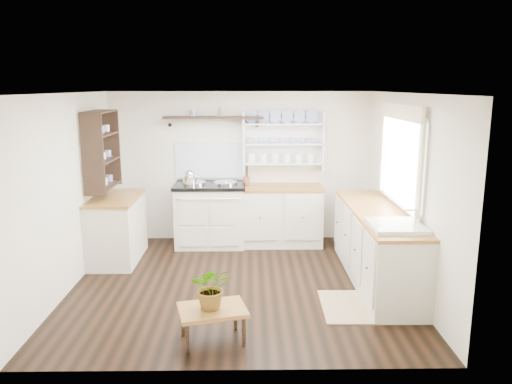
% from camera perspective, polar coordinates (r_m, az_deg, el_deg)
% --- Properties ---
extents(floor, '(4.00, 3.80, 0.01)m').
position_cam_1_polar(floor, '(6.23, -1.98, -10.44)').
color(floor, black).
rests_on(floor, ground).
extents(wall_back, '(4.00, 0.02, 2.30)m').
position_cam_1_polar(wall_back, '(7.75, -1.76, 2.90)').
color(wall_back, silver).
rests_on(wall_back, ground).
extents(wall_right, '(0.02, 3.80, 2.30)m').
position_cam_1_polar(wall_right, '(6.17, 16.84, 0.02)').
color(wall_right, silver).
rests_on(wall_right, ground).
extents(wall_left, '(0.02, 3.80, 2.30)m').
position_cam_1_polar(wall_left, '(6.26, -20.69, -0.09)').
color(wall_left, silver).
rests_on(wall_left, ground).
extents(ceiling, '(4.00, 3.80, 0.01)m').
position_cam_1_polar(ceiling, '(5.76, -2.14, 11.23)').
color(ceiling, white).
rests_on(ceiling, wall_back).
extents(window, '(0.08, 1.55, 1.22)m').
position_cam_1_polar(window, '(6.23, 16.21, 4.04)').
color(window, white).
rests_on(window, wall_right).
extents(aga_cooker, '(1.06, 0.74, 0.98)m').
position_cam_1_polar(aga_cooker, '(7.59, -5.23, -2.51)').
color(aga_cooker, beige).
rests_on(aga_cooker, floor).
extents(back_cabinets, '(1.27, 0.63, 0.90)m').
position_cam_1_polar(back_cabinets, '(7.61, 2.76, -2.58)').
color(back_cabinets, beige).
rests_on(back_cabinets, floor).
extents(right_cabinets, '(0.62, 2.43, 0.90)m').
position_cam_1_polar(right_cabinets, '(6.36, 13.60, -5.89)').
color(right_cabinets, beige).
rests_on(right_cabinets, floor).
extents(belfast_sink, '(0.55, 0.60, 0.45)m').
position_cam_1_polar(belfast_sink, '(5.57, 15.67, -4.91)').
color(belfast_sink, white).
rests_on(belfast_sink, right_cabinets).
extents(left_cabinets, '(0.62, 1.13, 0.90)m').
position_cam_1_polar(left_cabinets, '(7.16, -15.62, -3.97)').
color(left_cabinets, beige).
rests_on(left_cabinets, floor).
extents(plate_rack, '(1.20, 0.22, 0.90)m').
position_cam_1_polar(plate_rack, '(7.68, 3.10, 5.85)').
color(plate_rack, white).
rests_on(plate_rack, wall_back).
extents(high_shelf, '(1.50, 0.29, 0.16)m').
position_cam_1_polar(high_shelf, '(7.56, -4.88, 8.42)').
color(high_shelf, black).
rests_on(high_shelf, wall_back).
extents(left_shelving, '(0.28, 0.80, 1.05)m').
position_cam_1_polar(left_shelving, '(6.99, -17.23, 4.67)').
color(left_shelving, black).
rests_on(left_shelving, wall_left).
extents(kettle, '(0.20, 0.20, 0.24)m').
position_cam_1_polar(kettle, '(7.38, -7.56, 1.54)').
color(kettle, silver).
rests_on(kettle, aga_cooker).
extents(utensil_crock, '(0.10, 0.10, 0.12)m').
position_cam_1_polar(utensil_crock, '(7.57, -1.12, 1.28)').
color(utensil_crock, brown).
rests_on(utensil_crock, back_cabinets).
extents(center_table, '(0.71, 0.58, 0.34)m').
position_cam_1_polar(center_table, '(4.84, -5.00, -13.55)').
color(center_table, brown).
rests_on(center_table, floor).
extents(potted_plant, '(0.38, 0.34, 0.42)m').
position_cam_1_polar(potted_plant, '(4.74, -5.06, -10.79)').
color(potted_plant, '#3F7233').
rests_on(potted_plant, center_table).
extents(floor_rug, '(0.57, 0.86, 0.02)m').
position_cam_1_polar(floor_rug, '(5.70, 10.35, -12.75)').
color(floor_rug, '#9E8D5C').
rests_on(floor_rug, floor).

